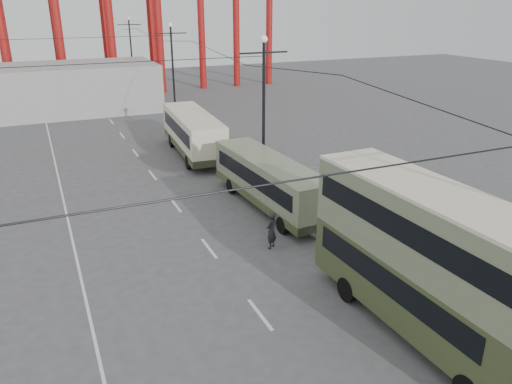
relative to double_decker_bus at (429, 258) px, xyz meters
name	(u,v)px	position (x,y,z in m)	size (l,w,h in m)	color
ground	(339,373)	(-3.81, -0.63, -3.07)	(160.00, 160.00, 0.00)	#4A4A4C
road_markings	(163,185)	(-4.67, 19.07, -3.07)	(12.52, 120.00, 0.01)	silver
lamp_post_mid	(264,111)	(1.79, 17.37, 1.60)	(3.20, 0.44, 9.32)	black
lamp_post_far	(173,71)	(1.79, 39.37, 1.60)	(3.20, 0.44, 9.32)	black
lamp_post_distant	(131,52)	(1.79, 61.37, 1.60)	(3.20, 0.44, 9.32)	black
fairground_shed	(51,89)	(-9.81, 46.37, -0.57)	(22.00, 10.00, 5.00)	gray
double_decker_bus	(429,258)	(0.00, 0.00, 0.00)	(2.84, 10.28, 5.49)	#384223
single_decker_green	(269,181)	(0.11, 12.93, -1.44)	(2.85, 10.33, 2.89)	#697656
single_decker_cream	(193,132)	(-0.72, 24.88, -1.25)	(3.34, 10.57, 3.24)	beige
pedestrian	(271,230)	(-2.02, 8.22, -2.14)	(0.68, 0.45, 1.87)	#222227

